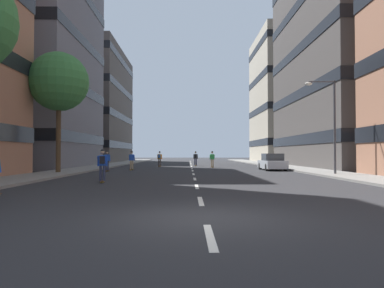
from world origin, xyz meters
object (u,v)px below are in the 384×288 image
object	(u,v)px
skater_5	(107,160)
street_tree_near	(59,82)
skater_1	(132,159)
parked_car_near	(272,163)
skater_4	(160,158)
skater_7	(212,158)
skater_6	(196,158)
skater_3	(102,163)
streetlamp_right	(329,116)

from	to	relation	value
skater_5	street_tree_near	bearing A→B (deg)	-127.45
skater_1	skater_5	xyz separation A→B (m)	(-1.75, -2.27, 0.00)
parked_car_near	skater_4	bearing A→B (deg)	141.40
skater_1	skater_7	xyz separation A→B (m)	(7.76, 5.79, 0.00)
parked_car_near	skater_5	xyz separation A→B (m)	(-14.57, -1.98, 0.29)
skater_1	skater_6	size ratio (longest dim) A/B	1.00
parked_car_near	skater_1	size ratio (longest dim) A/B	2.47
street_tree_near	skater_1	size ratio (longest dim) A/B	5.07
street_tree_near	parked_car_near	bearing A→B (deg)	18.03
street_tree_near	skater_3	distance (m)	11.11
skater_4	skater_6	xyz separation A→B (m)	(4.19, 2.21, -0.03)
streetlamp_right	skater_6	distance (m)	21.05
skater_5	skater_3	bearing A→B (deg)	-78.56
streetlamp_right	skater_1	bearing A→B (deg)	151.42
streetlamp_right	skater_7	xyz separation A→B (m)	(-7.22, 13.95, -3.15)
street_tree_near	skater_6	world-z (taller)	street_tree_near
streetlamp_right	parked_car_near	bearing A→B (deg)	105.36
parked_car_near	skater_3	bearing A→B (deg)	-132.08
skater_5	skater_6	distance (m)	15.10
skater_5	streetlamp_right	bearing A→B (deg)	-19.40
skater_3	skater_5	xyz separation A→B (m)	(-2.34, 11.56, -0.03)
skater_1	skater_3	xyz separation A→B (m)	(0.59, -13.83, 0.03)
skater_4	skater_5	bearing A→B (deg)	-108.73
skater_1	skater_7	world-z (taller)	same
skater_5	parked_car_near	bearing A→B (deg)	7.73
skater_6	skater_7	xyz separation A→B (m)	(1.69, -4.85, 0.00)
skater_3	skater_7	world-z (taller)	same
skater_1	skater_6	bearing A→B (deg)	60.31
street_tree_near	skater_4	xyz separation A→B (m)	(6.45, 14.39, -5.89)
streetlamp_right	skater_6	xyz separation A→B (m)	(-8.91, 18.80, -3.15)
skater_6	skater_7	distance (m)	5.14
skater_3	skater_7	distance (m)	20.89
skater_6	streetlamp_right	bearing A→B (deg)	-64.65
street_tree_near	skater_4	bearing A→B (deg)	65.85
street_tree_near	skater_5	world-z (taller)	street_tree_near
parked_car_near	skater_7	distance (m)	7.92
skater_6	skater_5	bearing A→B (deg)	-121.19
skater_6	skater_7	world-z (taller)	same
skater_3	street_tree_near	bearing A→B (deg)	123.22
parked_car_near	skater_7	size ratio (longest dim) A/B	2.47
streetlamp_right	street_tree_near	bearing A→B (deg)	173.56
street_tree_near	skater_7	xyz separation A→B (m)	(12.33, 11.74, -5.92)
streetlamp_right	skater_4	size ratio (longest dim) A/B	3.65
street_tree_near	skater_3	world-z (taller)	street_tree_near
skater_7	parked_car_near	bearing A→B (deg)	-50.26
skater_1	skater_7	size ratio (longest dim) A/B	1.00
streetlamp_right	skater_3	size ratio (longest dim) A/B	3.65
skater_4	skater_7	distance (m)	6.45
streetlamp_right	skater_7	world-z (taller)	streetlamp_right
skater_7	street_tree_near	bearing A→B (deg)	-136.39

